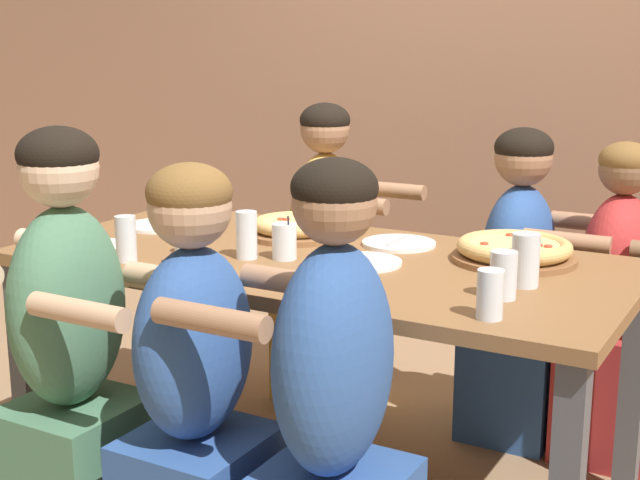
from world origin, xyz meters
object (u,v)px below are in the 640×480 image
object	(u,v)px
pizza_board_main	(514,250)
drinking_glass_a	(503,278)
empty_plate_c	(89,247)
drinking_glass_f	(194,237)
empty_plate_a	(363,262)
diner_near_midleft	(71,366)
diner_near_center	(195,409)
diner_far_midleft	(326,265)
drinking_glass_g	(490,298)
diner_near_midright	(332,439)
diner_far_right	(615,319)
cocktail_glass_blue	(284,243)
drinking_glass_b	(525,260)
pizza_board_second	(297,227)
empty_plate_d	(159,226)
drinking_glass_d	(188,246)
empty_plate_b	(399,243)
drinking_glass_c	(126,242)
drinking_glass_e	(247,237)
diner_far_midright	(517,298)

from	to	relation	value
pizza_board_main	drinking_glass_a	world-z (taller)	drinking_glass_a
empty_plate_c	drinking_glass_a	xyz separation A→B (m)	(1.31, 0.11, 0.05)
pizza_board_main	drinking_glass_f	bearing A→B (deg)	-155.35
empty_plate_a	diner_near_midleft	xyz separation A→B (m)	(-0.55, -0.65, -0.21)
diner_near_center	diner_far_midleft	bearing A→B (deg)	15.88
drinking_glass_a	diner_far_midleft	world-z (taller)	diner_far_midleft
empty_plate_a	drinking_glass_g	bearing A→B (deg)	-32.74
pizza_board_main	drinking_glass_a	xyz separation A→B (m)	(0.09, -0.39, 0.02)
empty_plate_a	drinking_glass_f	distance (m)	0.53
diner_near_midright	diner_far_right	xyz separation A→B (m)	(0.35, 1.36, -0.04)
cocktail_glass_blue	drinking_glass_b	size ratio (longest dim) A/B	0.94
cocktail_glass_blue	diner_near_midleft	distance (m)	0.72
empty_plate_c	diner_near_midleft	xyz separation A→B (m)	(0.29, -0.40, -0.21)
pizza_board_second	drinking_glass_g	bearing A→B (deg)	-32.59
drinking_glass_g	cocktail_glass_blue	bearing A→B (deg)	160.55
pizza_board_second	diner_near_center	distance (m)	0.96
empty_plate_d	drinking_glass_b	size ratio (longest dim) A/B	1.62
empty_plate_c	drinking_glass_b	size ratio (longest dim) A/B	1.63
diner_far_midleft	drinking_glass_f	bearing A→B (deg)	0.96
drinking_glass_f	diner_far_right	xyz separation A→B (m)	(1.11, 0.86, -0.33)
pizza_board_main	drinking_glass_d	size ratio (longest dim) A/B	2.91
empty_plate_b	drinking_glass_c	world-z (taller)	drinking_glass_c
diner_near_center	diner_far_midleft	xyz separation A→B (m)	(-0.39, 1.36, 0.01)
drinking_glass_a	pizza_board_main	bearing A→B (deg)	103.31
empty_plate_a	drinking_glass_e	distance (m)	0.36
pizza_board_main	diner_far_midright	world-z (taller)	diner_far_midright
drinking_glass_e	drinking_glass_b	bearing A→B (deg)	7.50
diner_near_midleft	diner_far_midleft	size ratio (longest dim) A/B	1.02
pizza_board_second	diner_far_midright	world-z (taller)	diner_far_midright
diner_far_midright	diner_near_midright	xyz separation A→B (m)	(-0.01, -1.36, 0.02)
drinking_glass_e	drinking_glass_d	bearing A→B (deg)	-117.85
empty_plate_d	drinking_glass_d	bearing A→B (deg)	-42.38
empty_plate_d	drinking_glass_b	bearing A→B (deg)	-4.89
diner_near_midleft	drinking_glass_g	bearing A→B (deg)	-72.27
diner_near_midleft	diner_near_midright	size ratio (longest dim) A/B	1.02
empty_plate_c	drinking_glass_c	world-z (taller)	drinking_glass_c
empty_plate_b	drinking_glass_a	size ratio (longest dim) A/B	1.91
drinking_glass_e	diner_far_midright	world-z (taller)	diner_far_midright
empty_plate_c	drinking_glass_a	world-z (taller)	drinking_glass_a
pizza_board_main	diner_near_midright	xyz separation A→B (m)	(-0.13, -0.90, -0.27)
diner_near_midleft	diner_far_midright	xyz separation A→B (m)	(0.81, 1.36, -0.04)
diner_far_midright	empty_plate_a	bearing A→B (deg)	-20.24
drinking_glass_b	drinking_glass_d	world-z (taller)	drinking_glass_b
pizza_board_second	empty_plate_a	distance (m)	0.44
drinking_glass_g	diner_near_midright	size ratio (longest dim) A/B	0.10
drinking_glass_g	diner_far_midleft	xyz separation A→B (m)	(-1.02, 1.03, -0.28)
diner_near_midleft	diner_far_midleft	distance (m)	1.36
empty_plate_d	drinking_glass_e	distance (m)	0.57
drinking_glass_a	diner_far_right	distance (m)	0.92
cocktail_glass_blue	drinking_glass_c	bearing A→B (deg)	-147.20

